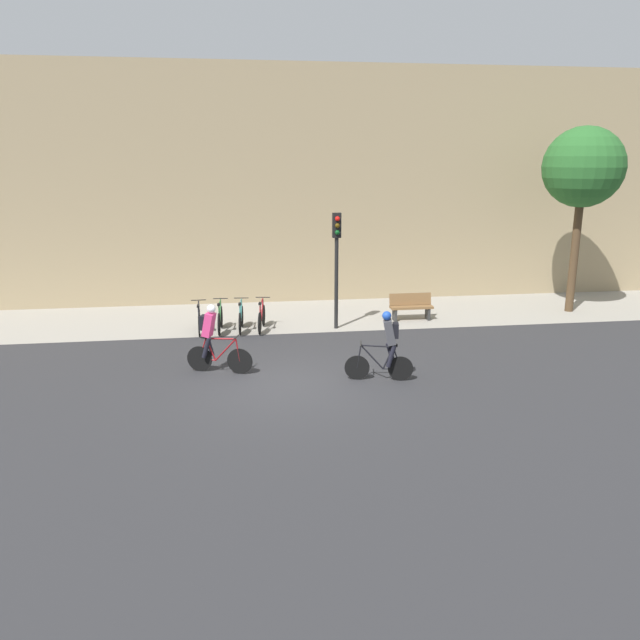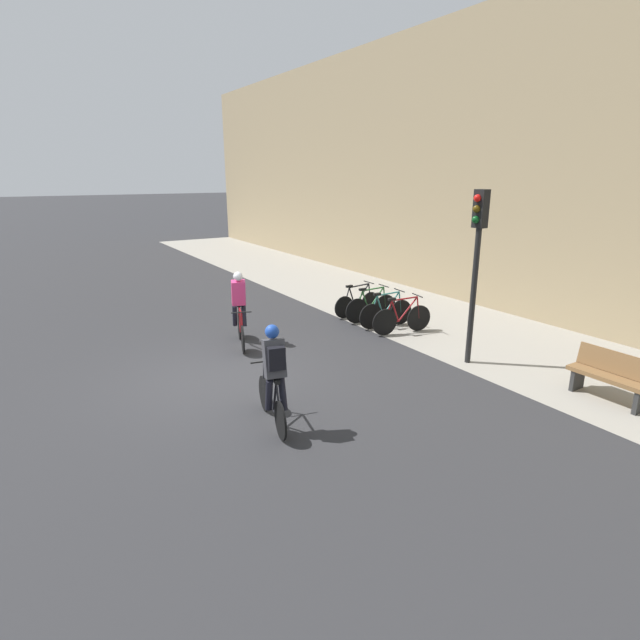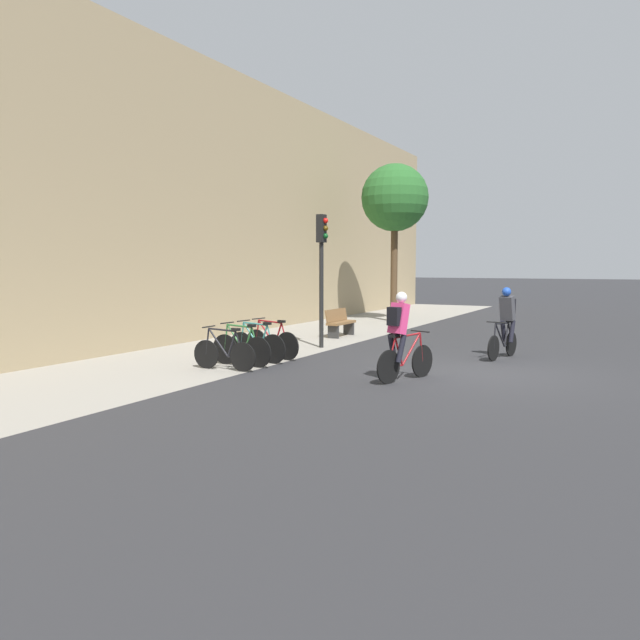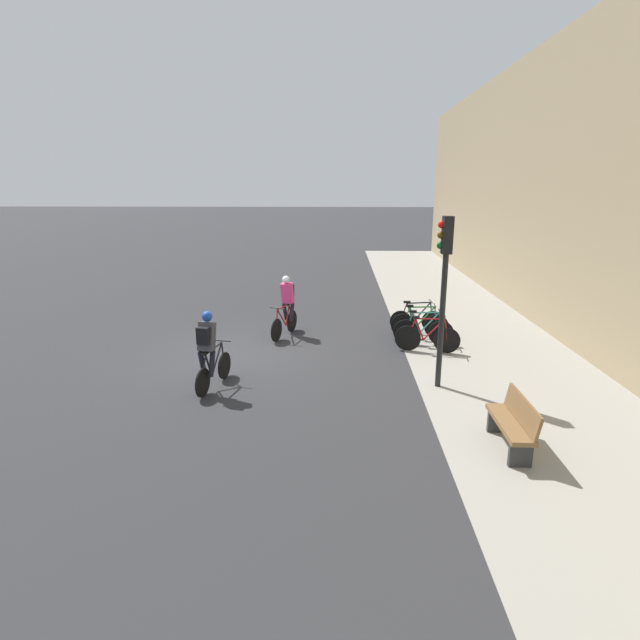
{
  "view_description": "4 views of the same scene",
  "coord_description": "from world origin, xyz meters",
  "px_view_note": "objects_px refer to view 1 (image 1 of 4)",
  "views": [
    {
      "loc": [
        -1.17,
        -14.1,
        5.31
      ],
      "look_at": [
        1.14,
        2.29,
        0.99
      ],
      "focal_mm": 35.0,
      "sensor_mm": 36.0,
      "label": 1
    },
    {
      "loc": [
        9.01,
        -3.2,
        3.96
      ],
      "look_at": [
        -0.21,
        2.52,
        0.78
      ],
      "focal_mm": 28.0,
      "sensor_mm": 36.0,
      "label": 2
    },
    {
      "loc": [
        -13.27,
        -2.98,
        2.28
      ],
      "look_at": [
        -0.96,
        3.42,
        1.07
      ],
      "focal_mm": 35.0,
      "sensor_mm": 36.0,
      "label": 3
    },
    {
      "loc": [
        12.34,
        2.75,
        4.24
      ],
      "look_at": [
        0.05,
        2.27,
        0.95
      ],
      "focal_mm": 28.0,
      "sensor_mm": 36.0,
      "label": 4
    }
  ],
  "objects_px": {
    "parked_bike_0": "(199,320)",
    "traffic_light_pole": "(337,250)",
    "parked_bike_2": "(241,318)",
    "parked_bike_1": "(220,319)",
    "cyclist_grey": "(387,343)",
    "bench": "(411,307)",
    "parked_bike_3": "(262,317)",
    "cyclist_pink": "(212,336)"
  },
  "relations": [
    {
      "from": "cyclist_grey",
      "to": "parked_bike_3",
      "type": "bearing_deg",
      "value": 118.85
    },
    {
      "from": "cyclist_pink",
      "to": "parked_bike_3",
      "type": "relative_size",
      "value": 1.05
    },
    {
      "from": "parked_bike_1",
      "to": "parked_bike_3",
      "type": "height_order",
      "value": "parked_bike_1"
    },
    {
      "from": "parked_bike_1",
      "to": "traffic_light_pole",
      "type": "relative_size",
      "value": 0.45
    },
    {
      "from": "parked_bike_2",
      "to": "parked_bike_3",
      "type": "xyz_separation_m",
      "value": [
        0.65,
        -0.0,
        -0.0
      ]
    },
    {
      "from": "parked_bike_2",
      "to": "bench",
      "type": "distance_m",
      "value": 5.72
    },
    {
      "from": "traffic_light_pole",
      "to": "parked_bike_0",
      "type": "bearing_deg",
      "value": 177.85
    },
    {
      "from": "parked_bike_3",
      "to": "parked_bike_0",
      "type": "bearing_deg",
      "value": -180.0
    },
    {
      "from": "parked_bike_0",
      "to": "traffic_light_pole",
      "type": "bearing_deg",
      "value": -2.15
    },
    {
      "from": "parked_bike_1",
      "to": "parked_bike_2",
      "type": "relative_size",
      "value": 1.0
    },
    {
      "from": "cyclist_pink",
      "to": "parked_bike_0",
      "type": "distance_m",
      "value": 3.94
    },
    {
      "from": "parked_bike_0",
      "to": "parked_bike_1",
      "type": "bearing_deg",
      "value": 0.08
    },
    {
      "from": "cyclist_grey",
      "to": "bench",
      "type": "height_order",
      "value": "cyclist_grey"
    },
    {
      "from": "parked_bike_0",
      "to": "bench",
      "type": "relative_size",
      "value": 1.11
    },
    {
      "from": "parked_bike_1",
      "to": "bench",
      "type": "distance_m",
      "value": 6.37
    },
    {
      "from": "parked_bike_3",
      "to": "traffic_light_pole",
      "type": "bearing_deg",
      "value": -3.93
    },
    {
      "from": "traffic_light_pole",
      "to": "bench",
      "type": "bearing_deg",
      "value": 15.2
    },
    {
      "from": "parked_bike_2",
      "to": "traffic_light_pole",
      "type": "height_order",
      "value": "traffic_light_pole"
    },
    {
      "from": "parked_bike_2",
      "to": "traffic_light_pole",
      "type": "bearing_deg",
      "value": -3.09
    },
    {
      "from": "cyclist_pink",
      "to": "parked_bike_1",
      "type": "relative_size",
      "value": 1.07
    },
    {
      "from": "bench",
      "to": "cyclist_pink",
      "type": "bearing_deg",
      "value": -145.63
    },
    {
      "from": "parked_bike_0",
      "to": "bench",
      "type": "bearing_deg",
      "value": 4.61
    },
    {
      "from": "parked_bike_3",
      "to": "cyclist_pink",
      "type": "bearing_deg",
      "value": -110.31
    },
    {
      "from": "parked_bike_1",
      "to": "parked_bike_3",
      "type": "bearing_deg",
      "value": -0.03
    },
    {
      "from": "cyclist_grey",
      "to": "bench",
      "type": "distance_m",
      "value": 6.09
    },
    {
      "from": "parked_bike_2",
      "to": "traffic_light_pole",
      "type": "distance_m",
      "value": 3.7
    },
    {
      "from": "parked_bike_0",
      "to": "traffic_light_pole",
      "type": "height_order",
      "value": "traffic_light_pole"
    },
    {
      "from": "parked_bike_1",
      "to": "parked_bike_2",
      "type": "xyz_separation_m",
      "value": [
        0.65,
        -0.0,
        -0.0
      ]
    },
    {
      "from": "bench",
      "to": "parked_bike_1",
      "type": "bearing_deg",
      "value": -174.93
    },
    {
      "from": "cyclist_pink",
      "to": "cyclist_grey",
      "type": "height_order",
      "value": "cyclist_pink"
    },
    {
      "from": "parked_bike_1",
      "to": "parked_bike_2",
      "type": "height_order",
      "value": "parked_bike_1"
    },
    {
      "from": "cyclist_grey",
      "to": "parked_bike_1",
      "type": "xyz_separation_m",
      "value": [
        -4.1,
        5.08,
        -0.54
      ]
    },
    {
      "from": "cyclist_grey",
      "to": "parked_bike_3",
      "type": "height_order",
      "value": "cyclist_grey"
    },
    {
      "from": "cyclist_pink",
      "to": "parked_bike_3",
      "type": "xyz_separation_m",
      "value": [
        1.43,
        3.86,
        -0.54
      ]
    },
    {
      "from": "cyclist_pink",
      "to": "bench",
      "type": "relative_size",
      "value": 1.24
    },
    {
      "from": "parked_bike_3",
      "to": "traffic_light_pole",
      "type": "relative_size",
      "value": 0.46
    },
    {
      "from": "traffic_light_pole",
      "to": "bench",
      "type": "xyz_separation_m",
      "value": [
        2.67,
        0.73,
        -2.08
      ]
    },
    {
      "from": "parked_bike_1",
      "to": "parked_bike_3",
      "type": "distance_m",
      "value": 1.3
    },
    {
      "from": "parked_bike_3",
      "to": "parked_bike_2",
      "type": "bearing_deg",
      "value": 179.95
    },
    {
      "from": "cyclist_grey",
      "to": "parked_bike_2",
      "type": "xyz_separation_m",
      "value": [
        -3.45,
        5.08,
        -0.54
      ]
    },
    {
      "from": "cyclist_grey",
      "to": "parked_bike_0",
      "type": "bearing_deg",
      "value": 133.07
    },
    {
      "from": "cyclist_grey",
      "to": "parked_bike_0",
      "type": "relative_size",
      "value": 1.1
    }
  ]
}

